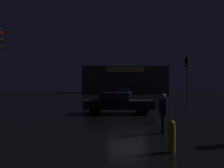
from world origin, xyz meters
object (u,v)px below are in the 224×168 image
object	(u,v)px
pedestrian	(163,110)
fire_hydrant	(172,136)
traffic_signal_cross_left	(187,71)
car_near	(117,103)
store_building	(125,80)
car_far	(123,94)

from	to	relation	value
pedestrian	fire_hydrant	distance (m)	2.49
traffic_signal_cross_left	pedestrian	size ratio (longest dim) A/B	2.84
traffic_signal_cross_left	car_near	size ratio (longest dim) A/B	0.99
car_near	pedestrian	size ratio (longest dim) A/B	2.88
store_building	fire_hydrant	size ratio (longest dim) A/B	18.76
traffic_signal_cross_left	fire_hydrant	distance (m)	15.50
store_building	pedestrian	world-z (taller)	store_building
pedestrian	fire_hydrant	size ratio (longest dim) A/B	1.71
car_far	fire_hydrant	size ratio (longest dim) A/B	4.25
store_building	car_far	xyz separation A→B (m)	(-0.62, -22.02, -2.09)
car_near	pedestrian	distance (m)	5.96
store_building	fire_hydrant	distance (m)	41.66
car_near	fire_hydrant	bearing A→B (deg)	-78.04
store_building	car_near	size ratio (longest dim) A/B	3.81
fire_hydrant	store_building	bearing A→B (deg)	90.78
traffic_signal_cross_left	fire_hydrant	size ratio (longest dim) A/B	4.86
car_far	pedestrian	size ratio (longest dim) A/B	2.48
car_near	pedestrian	bearing A→B (deg)	-70.96
store_building	traffic_signal_cross_left	bearing A→B (deg)	-78.61
pedestrian	car_far	bearing A→B (deg)	94.74
traffic_signal_cross_left	car_near	bearing A→B (deg)	-136.01
car_far	pedestrian	xyz separation A→B (m)	(1.42, -17.13, 0.16)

